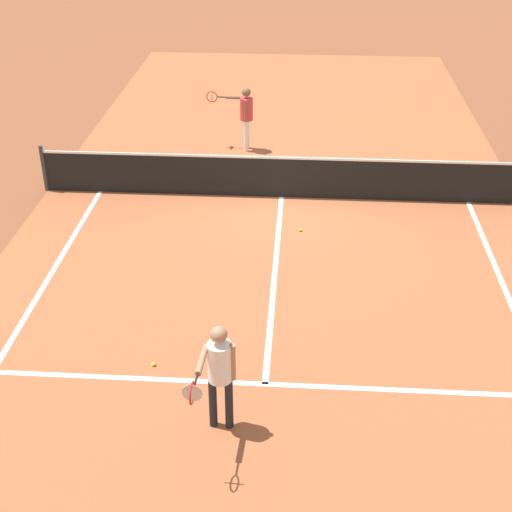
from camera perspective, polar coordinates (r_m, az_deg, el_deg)
The scene contains 10 objects.
ground_plane at distance 16.22m, azimuth 2.02°, elevation 4.67°, with size 60.00×60.00×0.00m, color brown.
court_surface_inbounds at distance 16.22m, azimuth 2.02°, elevation 4.67°, with size 10.62×24.40×0.00m, color #9E5433.
line_sideline_left at distance 12.03m, azimuth -19.25°, elevation -7.24°, with size 0.10×11.89×0.01m, color white.
line_service_near at distance 10.80m, azimuth 0.72°, elevation -10.05°, with size 8.22×0.10×0.01m, color white.
line_center_service at distance 13.40m, azimuth 1.50°, elevation -1.20°, with size 0.10×6.40×0.01m, color white.
net at distance 16.02m, azimuth 2.05°, elevation 6.26°, with size 10.77×0.09×1.07m.
player_near at distance 9.48m, azimuth -2.92°, elevation -8.78°, with size 0.55×1.19×1.65m.
player_far at distance 18.47m, azimuth -0.85°, elevation 11.28°, with size 1.19×0.54×1.62m.
tennis_ball_mid_court at distance 11.22m, azimuth -8.06°, elevation -8.42°, with size 0.07×0.07×0.07m, color #CCE033.
tennis_ball_near_net at distance 14.78m, azimuth 3.52°, elevation 2.07°, with size 0.07×0.07×0.07m, color #CCE033.
Camera 1 is at (0.43, -14.64, 6.98)m, focal length 50.84 mm.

